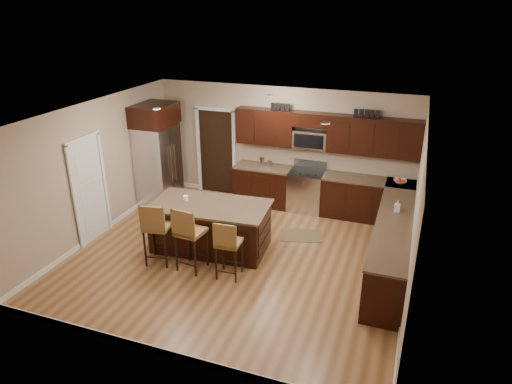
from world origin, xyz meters
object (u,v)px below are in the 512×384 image
at_px(stool_mid, 188,232).
at_px(refrigerator, 158,154).
at_px(island, 211,228).
at_px(stool_right, 227,243).
at_px(stool_left, 156,227).
at_px(range, 306,190).

distance_m(stool_mid, refrigerator, 3.14).
relative_size(island, stool_right, 2.12).
height_order(stool_left, stool_right, stool_left).
xyz_separation_m(island, stool_mid, (-0.01, -0.85, 0.33)).
xyz_separation_m(range, island, (-1.29, -2.33, -0.04)).
relative_size(island, stool_mid, 1.89).
bearing_deg(refrigerator, range, 13.60).
bearing_deg(range, island, -118.90).
height_order(stool_right, refrigerator, refrigerator).
relative_size(stool_left, stool_mid, 0.98).
height_order(range, stool_left, stool_left).
bearing_deg(refrigerator, island, -37.33).
bearing_deg(island, stool_right, -53.92).
relative_size(stool_left, refrigerator, 0.51).
distance_m(island, stool_right, 1.13).
distance_m(stool_right, refrigerator, 3.66).
distance_m(island, stool_left, 1.12).
distance_m(range, island, 2.67).
bearing_deg(stool_right, range, 76.53).
bearing_deg(stool_right, stool_mid, 177.36).
bearing_deg(stool_mid, range, 73.72).
xyz_separation_m(stool_right, refrigerator, (-2.73, 2.38, 0.53)).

